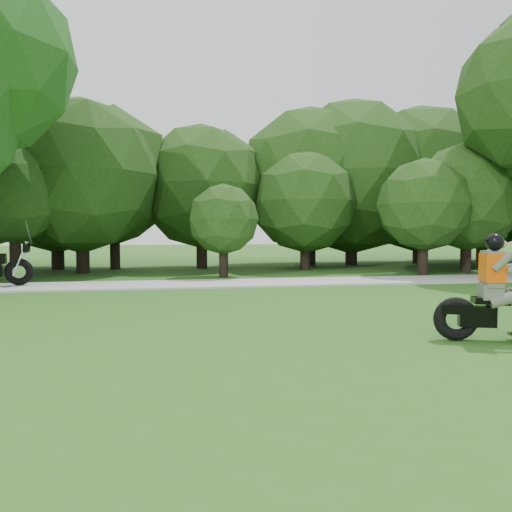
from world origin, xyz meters
name	(u,v)px	position (x,y,z in m)	size (l,w,h in m)	color
ground	(422,337)	(0.00, 0.00, 0.00)	(100.00, 100.00, 0.00)	#2D5E1B
walkway	(292,282)	(0.00, 8.00, 0.03)	(60.00, 2.20, 0.06)	#A1A19C
tree_line	(291,185)	(1.68, 14.84, 3.70)	(39.90, 12.02, 7.84)	black
chopper_motorcycle	(505,302)	(1.02, -0.56, 0.60)	(2.22, 1.10, 1.62)	black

